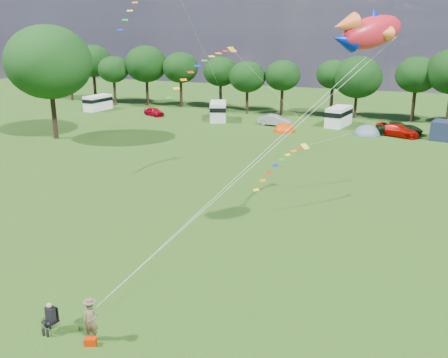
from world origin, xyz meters
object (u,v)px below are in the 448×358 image
at_px(car_c, 398,131).
at_px(campervan_b, 218,111).
at_px(campervan_a, 98,102).
at_px(tent_orange, 284,131).
at_px(fish_kite, 367,32).
at_px(car_b, 275,120).
at_px(campervan_c, 339,116).
at_px(camp_chair, 51,314).
at_px(kite_flyer, 91,321).
at_px(tent_greyblue, 367,135).
at_px(car_d, 399,128).
at_px(big_tree, 49,62).
at_px(car_a, 154,112).

height_order(car_c, campervan_b, campervan_b).
bearing_deg(campervan_a, tent_orange, -92.96).
xyz_separation_m(car_c, fish_kite, (-0.28, -38.84, 12.10)).
distance_m(car_b, campervan_c, 8.69).
relative_size(campervan_c, camp_chair, 3.82).
height_order(campervan_b, fish_kite, fish_kite).
distance_m(car_b, kite_flyer, 50.12).
bearing_deg(tent_greyblue, car_d, 25.94).
bearing_deg(camp_chair, car_c, 87.72).
bearing_deg(big_tree, campervan_b, 53.57).
bearing_deg(campervan_b, tent_greyblue, -118.30).
xyz_separation_m(big_tree, campervan_b, (13.63, 18.46, -7.62)).
distance_m(campervan_b, tent_greyblue, 21.35).
bearing_deg(fish_kite, car_a, 82.55).
height_order(campervan_c, fish_kite, fish_kite).
height_order(big_tree, campervan_c, big_tree).
bearing_deg(car_b, fish_kite, -149.88).
height_order(campervan_a, campervan_b, campervan_b).
xyz_separation_m(campervan_a, camp_chair, (34.40, -51.78, -0.41)).
distance_m(car_a, fish_kite, 54.85).
height_order(big_tree, kite_flyer, big_tree).
relative_size(car_c, camp_chair, 3.39).
xyz_separation_m(car_d, campervan_b, (-24.86, 0.66, 0.61)).
height_order(campervan_a, campervan_c, campervan_c).
xyz_separation_m(campervan_c, camp_chair, (-3.82, -52.96, -0.52)).
bearing_deg(car_a, big_tree, -165.88).
height_order(campervan_a, tent_orange, campervan_a).
bearing_deg(campervan_c, tent_orange, 147.30).
xyz_separation_m(big_tree, kite_flyer, (28.70, -32.22, -8.09)).
xyz_separation_m(big_tree, car_d, (38.49, 17.80, -8.23)).
height_order(car_c, tent_orange, car_c).
relative_size(car_c, campervan_a, 0.97).
distance_m(campervan_a, kite_flyer, 63.24).
bearing_deg(campervan_c, big_tree, 133.14).
bearing_deg(big_tree, camp_chair, -50.51).
xyz_separation_m(car_c, kite_flyer, (-9.73, -48.73, 0.19)).
relative_size(car_a, campervan_c, 0.68).
height_order(car_a, campervan_c, campervan_c).
xyz_separation_m(campervan_b, tent_greyblue, (21.16, -2.46, -1.37)).
bearing_deg(camp_chair, car_d, 88.00).
bearing_deg(fish_kite, car_b, 63.40).
height_order(campervan_b, campervan_c, campervan_b).
xyz_separation_m(tent_greyblue, kite_flyer, (-6.09, -48.22, 0.90)).
relative_size(car_b, kite_flyer, 2.27).
relative_size(tent_greyblue, camp_chair, 2.51).
bearing_deg(campervan_b, campervan_a, 65.68).
bearing_deg(camp_chair, campervan_c, 97.17).
xyz_separation_m(campervan_a, kite_flyer, (36.46, -51.67, -0.35)).
bearing_deg(campervan_c, car_c, -108.24).
xyz_separation_m(car_a, tent_orange, (21.41, -4.06, -0.60)).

